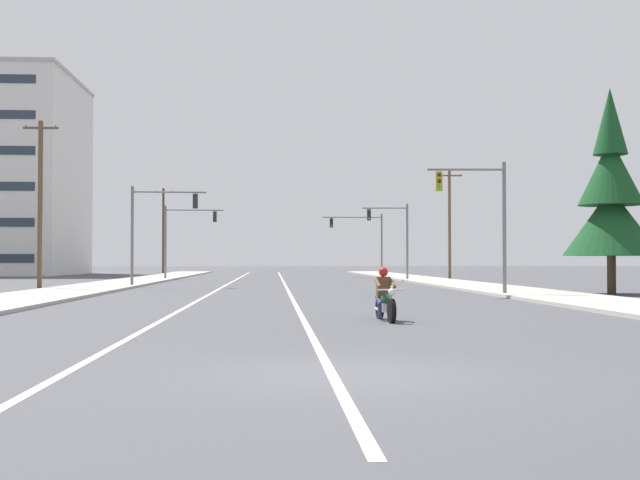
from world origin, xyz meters
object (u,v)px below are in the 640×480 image
object	(u,v)px
traffic_signal_mid_right	(395,231)
traffic_signal_far_right	(364,235)
traffic_signal_mid_left	(182,231)
utility_pole_left_near	(40,202)
utility_pole_right_far	(449,222)
traffic_signal_near_right	(483,209)
conifer_tree_right_verge_near	(611,199)
motorcycle_with_rider	(385,299)
traffic_signal_near_left	(154,221)
utility_pole_left_far	(163,229)

from	to	relation	value
traffic_signal_mid_right	traffic_signal_far_right	size ratio (longest dim) A/B	1.00
traffic_signal_mid_left	utility_pole_left_near	distance (m)	22.63
utility_pole_right_far	traffic_signal_near_right	bearing A→B (deg)	-100.08
utility_pole_left_near	conifer_tree_right_verge_near	size ratio (longest dim) A/B	0.94
traffic_signal_mid_left	conifer_tree_right_verge_near	world-z (taller)	conifer_tree_right_verge_near
traffic_signal_far_right	conifer_tree_right_verge_near	bearing A→B (deg)	-79.58
traffic_signal_mid_left	traffic_signal_far_right	world-z (taller)	same
traffic_signal_far_right	conifer_tree_right_verge_near	distance (m)	40.70
motorcycle_with_rider	traffic_signal_mid_right	distance (m)	42.60
motorcycle_with_rider	traffic_signal_near_right	bearing A→B (deg)	65.50
traffic_signal_near_left	utility_pole_right_far	world-z (taller)	utility_pole_right_far
traffic_signal_mid_left	traffic_signal_far_right	size ratio (longest dim) A/B	1.00
traffic_signal_mid_left	utility_pole_right_far	xyz separation A→B (m)	(22.97, 1.32, 0.84)
traffic_signal_near_right	traffic_signal_far_right	xyz separation A→B (m)	(-0.70, 41.37, 0.14)
traffic_signal_mid_left	traffic_signal_far_right	bearing A→B (deg)	32.32
traffic_signal_mid_right	conifer_tree_right_verge_near	world-z (taller)	conifer_tree_right_verge_near
utility_pole_left_near	traffic_signal_far_right	bearing A→B (deg)	55.88
utility_pole_left_near	conifer_tree_right_verge_near	world-z (taller)	conifer_tree_right_verge_near
motorcycle_with_rider	utility_pole_right_far	world-z (taller)	utility_pole_right_far
motorcycle_with_rider	traffic_signal_near_left	distance (m)	29.84
motorcycle_with_rider	traffic_signal_near_left	bearing A→B (deg)	110.46
traffic_signal_mid_right	utility_pole_left_far	size ratio (longest dim) A/B	0.61
traffic_signal_mid_right	utility_pole_left_far	world-z (taller)	utility_pole_left_far
traffic_signal_mid_left	utility_pole_right_far	world-z (taller)	utility_pole_right_far
traffic_signal_near_right	utility_pole_left_far	world-z (taller)	utility_pole_left_far
traffic_signal_near_right	conifer_tree_right_verge_near	bearing A→B (deg)	11.40
traffic_signal_near_right	traffic_signal_mid_left	size ratio (longest dim) A/B	1.00
traffic_signal_near_right	traffic_signal_near_left	xyz separation A→B (m)	(-17.01, 13.17, 0.06)
traffic_signal_near_left	traffic_signal_mid_left	size ratio (longest dim) A/B	1.00
traffic_signal_mid_left	conifer_tree_right_verge_near	distance (m)	38.02
traffic_signal_mid_right	conifer_tree_right_verge_near	xyz separation A→B (m)	(6.53, -25.98, 0.58)
traffic_signal_mid_left	utility_pole_left_far	size ratio (longest dim) A/B	0.61
utility_pole_right_far	traffic_signal_mid_right	bearing A→B (deg)	-138.75
traffic_signal_near_left	traffic_signal_mid_left	xyz separation A→B (m)	(-0.23, 17.74, 0.02)
conifer_tree_right_verge_near	traffic_signal_near_left	bearing A→B (deg)	153.45
traffic_signal_near_left	utility_pole_left_near	bearing A→B (deg)	-143.26
traffic_signal_far_right	traffic_signal_near_left	bearing A→B (deg)	-120.05
traffic_signal_far_right	traffic_signal_near_right	bearing A→B (deg)	-89.03
utility_pole_left_near	conifer_tree_right_verge_near	xyz separation A→B (m)	(29.33, -7.61, -0.31)
conifer_tree_right_verge_near	utility_pole_left_far	bearing A→B (deg)	117.19
traffic_signal_mid_right	traffic_signal_near_right	bearing A→B (deg)	-90.28
traffic_signal_near_left	conifer_tree_right_verge_near	size ratio (longest dim) A/B	0.62
utility_pole_right_far	utility_pole_left_far	world-z (taller)	utility_pole_left_far
utility_pole_right_far	utility_pole_left_near	bearing A→B (deg)	-140.65
traffic_signal_mid_left	traffic_signal_near_right	bearing A→B (deg)	-60.85
conifer_tree_right_verge_near	utility_pole_left_near	bearing A→B (deg)	165.46
utility_pole_left_far	traffic_signal_far_right	bearing A→B (deg)	-37.61
motorcycle_with_rider	traffic_signal_far_right	bearing A→B (deg)	83.93
utility_pole_left_near	motorcycle_with_rider	bearing A→B (deg)	-55.77
traffic_signal_near_left	utility_pole_right_far	distance (m)	29.68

